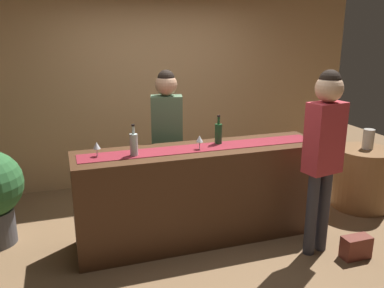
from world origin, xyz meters
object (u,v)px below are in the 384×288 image
Objects in this scene: wine_bottle_clear at (134,144)px; handbag at (356,247)px; wine_glass_mid_counter at (199,139)px; customer_sipping at (324,143)px; bartender at (167,129)px; round_side_table at (362,178)px; vase_on_side_table at (368,139)px; wine_bottle_green at (218,133)px; wine_glass_near_customer at (97,146)px.

wine_bottle_clear reaches higher than handbag.
wine_glass_mid_counter is 1.17m from customer_sipping.
wine_glass_mid_counter is 0.51× the size of handbag.
wine_bottle_clear is 2.10× the size of wine_glass_mid_counter.
handbag is at bearing 149.89° from bartender.
vase_on_side_table is at bearing 23.50° from round_side_table.
bartender is at bearing 136.01° from handbag.
wine_bottle_green reaches higher than wine_glass_near_customer.
wine_bottle_clear reaches higher than wine_glass_mid_counter.
wine_glass_near_customer reaches higher than vase_on_side_table.
bartender is 2.27m from handbag.
bartender is at bearing 123.77° from customer_sipping.
handbag is (2.30, -0.88, -0.98)m from wine_glass_near_customer.
customer_sipping is 1.56m from round_side_table.
customer_sipping reaches higher than handbag.
wine_bottle_clear is 2.10× the size of wine_glass_near_customer.
wine_glass_mid_counter is (0.98, -0.08, 0.00)m from wine_glass_near_customer.
round_side_table is (2.33, -0.47, -0.69)m from bartender.
wine_bottle_green is 1.23m from wine_glass_near_customer.
wine_bottle_green is at bearing 126.61° from customer_sipping.
customer_sipping is at bearing -19.24° from wine_bottle_clear.
wine_glass_mid_counter reaches higher than round_side_table.
wine_bottle_green is 2.10× the size of wine_glass_mid_counter.
wine_glass_mid_counter is at bearing 139.84° from customer_sipping.
round_side_table is 2.64× the size of handbag.
round_side_table is (2.82, 0.15, -0.73)m from wine_bottle_clear.
wine_bottle_green is 0.28m from wine_glass_mid_counter.
bartender is 2.31× the size of round_side_table.
bartender is at bearing 34.01° from wine_glass_near_customer.
wine_bottle_clear reaches higher than wine_glass_near_customer.
wine_bottle_green reaches higher than wine_glass_mid_counter.
round_side_table is 3.08× the size of vase_on_side_table.
wine_bottle_clear reaches higher than vase_on_side_table.
customer_sipping is (0.76, -0.71, 0.02)m from wine_bottle_green.
wine_bottle_green and wine_bottle_clear have the same top height.
bartender reaches higher than wine_glass_mid_counter.
wine_glass_mid_counter is at bearing 148.69° from handbag.
wine_bottle_green is at bearing 8.08° from wine_bottle_clear.
wine_bottle_clear reaches higher than round_side_table.
wine_glass_near_customer is at bearing 167.47° from wine_bottle_clear.
wine_bottle_green is 1.04m from customer_sipping.
bartender is 2.42m from vase_on_side_table.
vase_on_side_table is at bearing 1.64° from wine_glass_near_customer.
handbag is at bearing -20.95° from wine_glass_near_customer.
wine_glass_near_customer and wine_glass_mid_counter have the same top height.
wine_bottle_green is at bearing -178.89° from vase_on_side_table.
wine_glass_mid_counter is at bearing -4.53° from wine_glass_near_customer.
handbag is (1.32, -0.80, -0.98)m from wine_glass_mid_counter.
bartender reaches higher than wine_bottle_clear.
wine_bottle_clear is 2.86m from vase_on_side_table.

